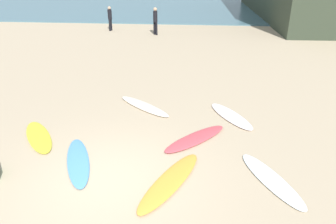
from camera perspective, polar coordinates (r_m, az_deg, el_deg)
name	(u,v)px	position (r m, az deg, el deg)	size (l,w,h in m)	color
ground_plane	(107,182)	(7.71, -10.61, -11.84)	(120.00, 120.00, 0.00)	tan
surfboard_0	(144,106)	(11.18, -4.19, 1.04)	(0.50, 2.39, 0.09)	silver
surfboard_1	(170,181)	(7.53, 0.38, -11.93)	(0.57, 2.54, 0.09)	#F9A137
surfboard_2	(195,138)	(9.19, 4.81, -4.61)	(0.55, 2.25, 0.09)	#D14A54
surfboard_3	(39,136)	(9.96, -21.64, -3.99)	(0.59, 2.09, 0.08)	yellow
surfboard_4	(231,116)	(10.64, 10.94, -0.67)	(0.59, 2.16, 0.08)	white
surfboard_5	(78,161)	(8.48, -15.41, -8.29)	(0.53, 2.28, 0.08)	#5195DC
surfboard_6	(271,180)	(7.94, 17.59, -11.17)	(0.53, 2.25, 0.07)	white
beachgoer_near	(110,17)	(24.16, -10.10, 15.95)	(0.33, 0.34, 1.66)	black
beachgoer_mid	(155,20)	(22.42, -2.23, 15.81)	(0.40, 0.40, 1.77)	black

